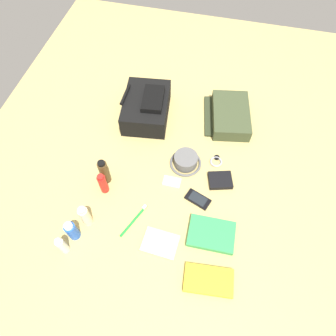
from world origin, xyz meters
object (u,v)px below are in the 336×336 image
lotion_bottle (85,216)px  sunscreen_spray (103,184)px  toiletry_pouch (230,115)px  cell_phone (198,199)px  toothbrush (135,219)px  travel_guidebook (211,234)px  notepad (160,243)px  backpack (147,107)px  cologne_bottle (104,172)px  paperback_novel (209,280)px  wristwatch (216,161)px  toothpaste_tube (62,246)px  deodorant_spray (72,231)px  media_player (172,182)px  wallet (220,180)px  bucket_hat (186,161)px

lotion_bottle → sunscreen_spray: lotion_bottle is taller
toiletry_pouch → cell_phone: (-0.51, 0.08, -0.03)m
toothbrush → toiletry_pouch: bearing=-26.2°
travel_guidebook → notepad: (-0.09, 0.21, -0.00)m
backpack → cologne_bottle: 0.45m
paperback_novel → notepad: bearing=65.5°
wristwatch → cell_phone: bearing=167.4°
backpack → notepad: bearing=-160.3°
toothpaste_tube → lotion_bottle: (0.14, -0.05, 0.01)m
cologne_bottle → toothbrush: 0.26m
deodorant_spray → wristwatch: 0.75m
paperback_novel → cell_phone: size_ratio=1.61×
toothpaste_tube → toothbrush: toothpaste_tube is taller
cologne_bottle → media_player: (0.06, -0.31, -0.07)m
backpack → toiletry_pouch: bearing=-81.0°
toothpaste_tube → notepad: toothpaste_tube is taller
wallet → sunscreen_spray: bearing=92.0°
deodorant_spray → paperback_novel: deodorant_spray is taller
media_player → toothpaste_tube: bearing=139.0°
bucket_hat → cologne_bottle: bearing=116.7°
toiletry_pouch → backpack: bearing=99.0°
toiletry_pouch → cologne_bottle: 0.73m
media_player → toothbrush: 0.25m
media_player → sunscreen_spray: bearing=110.6°
bucket_hat → backpack: bearing=45.8°
bucket_hat → deodorant_spray: deodorant_spray is taller
backpack → paperback_novel: (-0.79, -0.47, -0.05)m
lotion_bottle → media_player: size_ratio=1.64×
bucket_hat → cell_phone: 0.21m
travel_guidebook → toothbrush: 0.34m
toiletry_pouch → paperback_novel: toiletry_pouch is taller
lotion_bottle → cell_phone: bearing=-64.4°
toothpaste_tube → toothbrush: 0.32m
cologne_bottle → toothbrush: (-0.16, -0.19, -0.07)m
travel_guidebook → notepad: size_ratio=1.35×
lotion_bottle → travel_guidebook: (0.07, -0.54, -0.05)m
travel_guidebook → cell_phone: travel_guidebook is taller
toothpaste_tube → wristwatch: size_ratio=1.67×
deodorant_spray → cologne_bottle: cologne_bottle is taller
toothbrush → notepad: bearing=-121.4°
toothpaste_tube → sunscreen_spray: size_ratio=0.90×
cell_phone → wristwatch: (0.23, -0.05, -0.00)m
travel_guidebook → wallet: bearing=0.1°
backpack → bucket_hat: backpack is taller
cologne_bottle → travel_guidebook: (-0.16, -0.53, -0.06)m
media_player → wristwatch: 0.25m
lotion_bottle → toothpaste_tube: bearing=160.8°
media_player → wristwatch: same height
backpack → toothpaste_tube: bearing=170.2°
toiletry_pouch → wristwatch: size_ratio=4.56×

